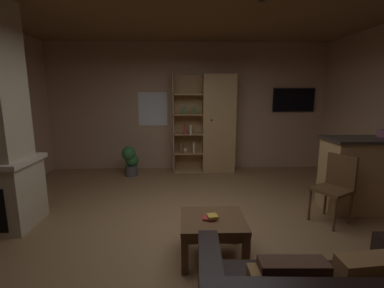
# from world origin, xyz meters

# --- Properties ---
(floor) EXTENTS (6.23, 5.89, 0.02)m
(floor) POSITION_xyz_m (0.00, 0.00, -0.01)
(floor) COLOR olive
(floor) RESTS_ON ground
(wall_back) EXTENTS (6.35, 0.06, 2.84)m
(wall_back) POSITION_xyz_m (0.00, 2.97, 1.42)
(wall_back) COLOR tan
(wall_back) RESTS_ON ground
(window_pane_back) EXTENTS (0.65, 0.01, 0.75)m
(window_pane_back) POSITION_xyz_m (-0.80, 2.94, 1.39)
(window_pane_back) COLOR white
(bookshelf_cabinet) EXTENTS (1.36, 0.41, 2.13)m
(bookshelf_cabinet) POSITION_xyz_m (0.57, 2.70, 1.06)
(bookshelf_cabinet) COLOR tan
(bookshelf_cabinet) RESTS_ON ground
(kitchen_bar_counter) EXTENTS (1.40, 0.61, 1.10)m
(kitchen_bar_counter) POSITION_xyz_m (2.66, 0.54, 0.55)
(kitchen_bar_counter) COLOR tan
(kitchen_bar_counter) RESTS_ON ground
(tissue_box) EXTENTS (0.15, 0.15, 0.11)m
(tissue_box) POSITION_xyz_m (2.82, 0.61, 1.15)
(tissue_box) COLOR #995972
(tissue_box) RESTS_ON kitchen_bar_counter
(coffee_table) EXTENTS (0.67, 0.61, 0.44)m
(coffee_table) POSITION_xyz_m (0.19, -0.59, 0.35)
(coffee_table) COLOR brown
(coffee_table) RESTS_ON ground
(table_book_0) EXTENTS (0.13, 0.09, 0.02)m
(table_book_0) POSITION_xyz_m (0.14, -0.60, 0.45)
(table_book_0) COLOR #B22D2D
(table_book_0) RESTS_ON coffee_table
(table_book_1) EXTENTS (0.12, 0.12, 0.03)m
(table_book_1) POSITION_xyz_m (0.18, -0.61, 0.48)
(table_book_1) COLOR gold
(table_book_1) RESTS_ON coffee_table
(dining_chair) EXTENTS (0.57, 0.57, 0.92)m
(dining_chair) POSITION_xyz_m (1.93, 0.19, 0.53)
(dining_chair) COLOR brown
(dining_chair) RESTS_ON ground
(potted_floor_plant) EXTENTS (0.34, 0.35, 0.64)m
(potted_floor_plant) POSITION_xyz_m (-1.24, 2.38, 0.34)
(potted_floor_plant) COLOR #4C4C51
(potted_floor_plant) RESTS_ON ground
(wall_mounted_tv) EXTENTS (0.94, 0.06, 0.53)m
(wall_mounted_tv) POSITION_xyz_m (2.40, 2.91, 1.59)
(wall_mounted_tv) COLOR black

